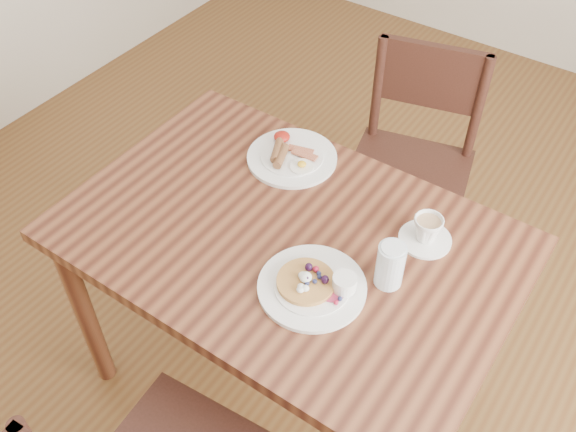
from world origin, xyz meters
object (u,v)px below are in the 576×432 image
(dining_table, at_px, (288,258))
(water_glass, at_px, (390,265))
(teacup_saucer, at_px, (427,231))
(breakfast_plate, at_px, (291,156))
(pancake_plate, at_px, (314,285))
(chair_far, at_px, (412,159))

(dining_table, xyz_separation_m, water_glass, (0.29, 0.01, 0.16))
(teacup_saucer, bearing_deg, breakfast_plate, 171.59)
(pancake_plate, xyz_separation_m, water_glass, (0.14, 0.12, 0.05))
(dining_table, xyz_separation_m, teacup_saucer, (0.31, 0.19, 0.13))
(pancake_plate, height_order, teacup_saucer, teacup_saucer)
(teacup_saucer, relative_size, water_glass, 1.13)
(chair_far, bearing_deg, dining_table, 74.05)
(water_glass, bearing_deg, dining_table, -178.04)
(pancake_plate, bearing_deg, teacup_saucer, 63.17)
(chair_far, xyz_separation_m, teacup_saucer, (0.29, -0.57, 0.29))
(chair_far, relative_size, pancake_plate, 3.26)
(teacup_saucer, bearing_deg, chair_far, 116.78)
(dining_table, relative_size, teacup_saucer, 8.57)
(dining_table, distance_m, water_glass, 0.34)
(teacup_saucer, height_order, water_glass, water_glass)
(chair_far, bearing_deg, teacup_saucer, 102.51)
(chair_far, height_order, teacup_saucer, chair_far)
(breakfast_plate, distance_m, teacup_saucer, 0.48)
(water_glass, bearing_deg, chair_far, 110.00)
(pancake_plate, relative_size, breakfast_plate, 1.00)
(dining_table, relative_size, pancake_plate, 4.44)
(pancake_plate, xyz_separation_m, teacup_saucer, (0.15, 0.30, 0.02))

